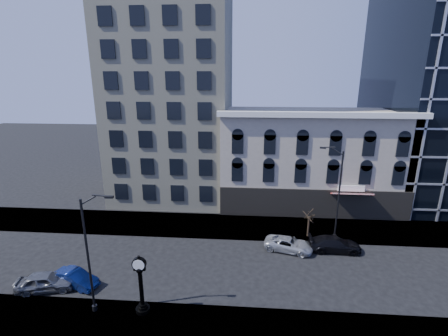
# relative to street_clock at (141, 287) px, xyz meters

# --- Properties ---
(ground) EXTENTS (160.00, 160.00, 0.00)m
(ground) POSITION_rel_street_clock_xyz_m (3.05, 6.00, -2.15)
(ground) COLOR black
(ground) RESTS_ON ground
(sidewalk_far) EXTENTS (160.00, 6.00, 0.12)m
(sidewalk_far) POSITION_rel_street_clock_xyz_m (3.05, 14.00, -2.09)
(sidewalk_far) COLOR #9C9B8E
(sidewalk_far) RESTS_ON ground
(sidewalk_near) EXTENTS (160.00, 6.00, 0.12)m
(sidewalk_near) POSITION_rel_street_clock_xyz_m (3.05, -2.00, -2.09)
(sidewalk_near) COLOR #9C9B8E
(sidewalk_near) RESTS_ON ground
(cream_tower) EXTENTS (15.90, 15.40, 42.50)m
(cream_tower) POSITION_rel_street_clock_xyz_m (-3.06, 24.88, 17.17)
(cream_tower) COLOR beige
(cream_tower) RESTS_ON ground
(victorian_row) EXTENTS (22.60, 11.19, 12.50)m
(victorian_row) POSITION_rel_street_clock_xyz_m (15.05, 21.89, 3.84)
(victorian_row) COLOR #B2A692
(victorian_row) RESTS_ON ground
(street_clock) EXTENTS (1.02, 1.02, 4.50)m
(street_clock) POSITION_rel_street_clock_xyz_m (0.00, 0.00, 0.00)
(street_clock) COLOR black
(street_clock) RESTS_ON sidewalk_near
(street_lamp_near) EXTENTS (2.35, 0.40, 9.08)m
(street_lamp_near) POSITION_rel_street_clock_xyz_m (-2.81, -0.14, 4.82)
(street_lamp_near) COLOR black
(street_lamp_near) RESTS_ON sidewalk_near
(street_lamp_far) EXTENTS (2.45, 1.02, 9.77)m
(street_lamp_far) POSITION_rel_street_clock_xyz_m (15.66, 12.22, 5.34)
(street_lamp_far) COLOR black
(street_lamp_far) RESTS_ON sidewalk_far
(bare_tree_far) EXTENTS (2.07, 2.07, 3.55)m
(bare_tree_far) POSITION_rel_street_clock_xyz_m (13.66, 12.23, 0.63)
(bare_tree_far) COLOR #322619
(bare_tree_far) RESTS_ON sidewalk_far
(car_near_a) EXTENTS (4.70, 2.80, 1.50)m
(car_near_a) POSITION_rel_street_clock_xyz_m (-8.39, 1.89, -1.40)
(car_near_a) COLOR #595B60
(car_near_a) RESTS_ON ground
(car_near_b) EXTENTS (4.18, 2.51, 1.30)m
(car_near_b) POSITION_rel_street_clock_xyz_m (-6.40, 2.61, -1.50)
(car_near_b) COLOR #0C194C
(car_near_b) RESTS_ON ground
(car_far_a) EXTENTS (5.04, 3.31, 1.29)m
(car_far_a) POSITION_rel_street_clock_xyz_m (11.36, 9.39, -1.51)
(car_far_a) COLOR #A5A8AD
(car_far_a) RESTS_ON ground
(car_far_b) EXTENTS (4.98, 2.05, 1.44)m
(car_far_b) POSITION_rel_street_clock_xyz_m (15.74, 9.64, -1.43)
(car_far_b) COLOR black
(car_far_b) RESTS_ON ground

